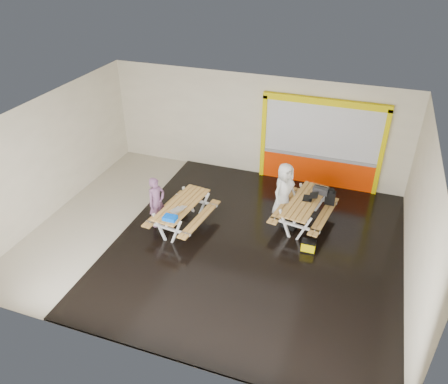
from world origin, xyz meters
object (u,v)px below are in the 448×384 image
at_px(dark_case, 289,225).
at_px(fluke_bag, 308,246).
at_px(laptop_left, 178,210).
at_px(person_right, 284,190).
at_px(laptop_right, 310,197).
at_px(picnic_table_right, 305,206).
at_px(blue_pouch, 170,218).
at_px(backpack, 330,197).
at_px(picnic_table_left, 182,209).
at_px(person_left, 157,202).
at_px(toolbox, 321,190).

xyz_separation_m(dark_case, fluke_bag, (0.70, -0.92, 0.08)).
distance_m(laptop_left, fluke_bag, 3.62).
bearing_deg(dark_case, person_right, 120.35).
bearing_deg(laptop_right, fluke_bag, -78.90).
relative_size(picnic_table_right, dark_case, 5.79).
height_order(person_right, dark_case, person_right).
height_order(picnic_table_right, blue_pouch, blue_pouch).
height_order(laptop_left, fluke_bag, laptop_left).
bearing_deg(picnic_table_right, dark_case, -137.70).
relative_size(blue_pouch, backpack, 0.72).
bearing_deg(blue_pouch, backpack, 34.42).
bearing_deg(picnic_table_left, fluke_bag, 1.00).
xyz_separation_m(person_right, laptop_right, (0.78, -0.16, 0.02)).
bearing_deg(person_left, dark_case, -46.74).
bearing_deg(person_left, picnic_table_left, -47.83).
relative_size(picnic_table_right, laptop_right, 5.47).
distance_m(laptop_left, blue_pouch, 0.43).
bearing_deg(laptop_left, laptop_right, 28.50).
bearing_deg(laptop_right, dark_case, -136.05).
bearing_deg(picnic_table_right, person_right, 157.58).
bearing_deg(laptop_right, person_right, 168.02).
relative_size(picnic_table_right, person_right, 1.36).
bearing_deg(picnic_table_left, blue_pouch, -88.60).
relative_size(laptop_right, blue_pouch, 1.20).
bearing_deg(backpack, blue_pouch, -145.58).
bearing_deg(person_right, blue_pouch, 160.98).
bearing_deg(laptop_left, picnic_table_left, 97.99).
bearing_deg(dark_case, picnic_table_right, 42.30).
bearing_deg(picnic_table_right, blue_pouch, -146.94).
distance_m(laptop_right, fluke_bag, 1.52).
xyz_separation_m(laptop_right, fluke_bag, (0.26, -1.33, -0.69)).
distance_m(laptop_right, toolbox, 0.47).
bearing_deg(backpack, toolbox, -176.14).
xyz_separation_m(laptop_right, backpack, (0.53, 0.43, -0.13)).
distance_m(picnic_table_right, laptop_right, 0.29).
distance_m(laptop_right, dark_case, 0.98).
bearing_deg(toolbox, laptop_left, -148.13).
bearing_deg(picnic_table_right, fluke_bag, -73.48).
distance_m(toolbox, dark_case, 1.34).
bearing_deg(blue_pouch, fluke_bag, 13.63).
bearing_deg(fluke_bag, toolbox, 90.76).
bearing_deg(backpack, picnic_table_left, -154.66).
xyz_separation_m(laptop_right, dark_case, (-0.43, -0.42, -0.77)).
distance_m(picnic_table_left, laptop_left, 0.45).
height_order(toolbox, backpack, toolbox).
distance_m(person_right, dark_case, 1.01).
relative_size(picnic_table_left, laptop_right, 5.23).
bearing_deg(backpack, person_right, -168.69).
xyz_separation_m(blue_pouch, backpack, (3.83, 2.63, -0.10)).
distance_m(blue_pouch, dark_case, 3.46).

